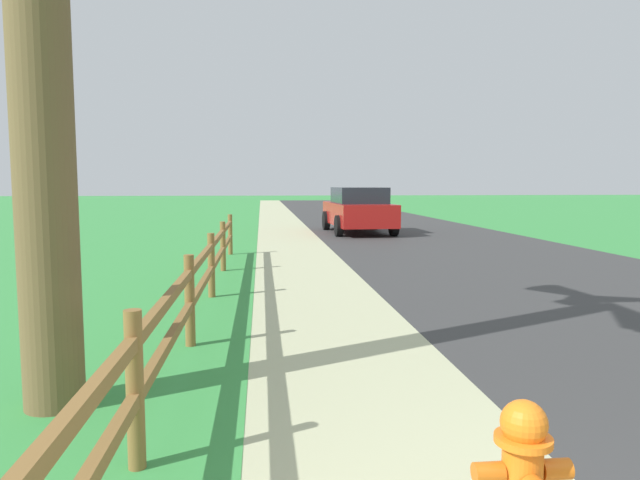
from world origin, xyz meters
name	(u,v)px	position (x,y,z in m)	size (l,w,h in m)	color
ground_plane	(303,223)	(0.00, 25.00, 0.00)	(120.00, 120.00, 0.00)	#378D41
road_asphalt	(370,219)	(3.50, 27.00, 0.00)	(7.00, 66.00, 0.01)	#373737
curb_concrete	(238,220)	(-3.00, 27.00, 0.00)	(6.00, 66.00, 0.01)	#B3B68C
grass_verge	(207,220)	(-4.50, 27.00, 0.01)	(5.00, 66.00, 0.00)	#378D41
fire_hydrant	(523,472)	(-0.61, 1.52, 0.38)	(0.49, 0.42, 0.73)	orange
rail_fence	(202,273)	(-2.65, 6.59, 0.59)	(0.11, 13.77, 1.01)	brown
parked_suv_red	(358,210)	(1.61, 19.48, 0.84)	(2.26, 4.66, 1.64)	maroon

